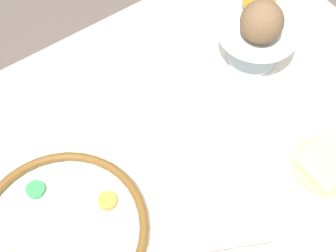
{
  "coord_description": "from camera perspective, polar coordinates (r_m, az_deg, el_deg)",
  "views": [
    {
      "loc": [
        -0.3,
        -0.4,
        1.69
      ],
      "look_at": [
        0.02,
        0.05,
        0.8
      ],
      "focal_mm": 50.0,
      "sensor_mm": 36.0,
      "label": 1
    }
  ],
  "objects": [
    {
      "name": "dining_table",
      "position": [
        1.4,
        0.39,
        -10.99
      ],
      "size": [
        1.29,
        0.9,
        0.76
      ],
      "color": "silver",
      "rests_on": "ground_plane"
    },
    {
      "name": "seder_plate",
      "position": [
        0.99,
        -12.9,
        -12.37
      ],
      "size": [
        0.36,
        0.36,
        0.03
      ],
      "color": "white",
      "rests_on": "dining_table"
    },
    {
      "name": "bread_plate",
      "position": [
        1.09,
        18.7,
        -4.47
      ],
      "size": [
        0.15,
        0.15,
        0.02
      ],
      "color": "tan",
      "rests_on": "dining_table"
    },
    {
      "name": "fruit_stand",
      "position": [
        1.17,
        10.88,
        11.29
      ],
      "size": [
        0.2,
        0.2,
        0.12
      ],
      "color": "silver",
      "rests_on": "dining_table"
    },
    {
      "name": "coconut",
      "position": [
        1.08,
        11.37,
        12.35
      ],
      "size": [
        0.1,
        0.1,
        0.1
      ],
      "color": "brown",
      "rests_on": "fruit_stand"
    }
  ]
}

